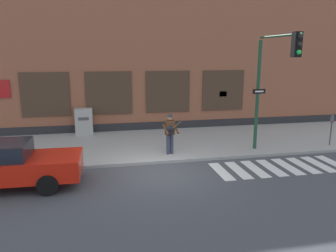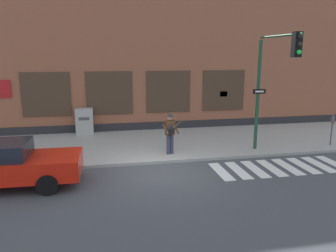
{
  "view_description": "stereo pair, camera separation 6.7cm",
  "coord_description": "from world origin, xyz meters",
  "px_view_note": "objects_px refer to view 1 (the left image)",
  "views": [
    {
      "loc": [
        -2.02,
        -11.35,
        4.31
      ],
      "look_at": [
        0.54,
        1.23,
        1.48
      ],
      "focal_mm": 35.0,
      "sensor_mm": 36.0,
      "label": 1
    },
    {
      "loc": [
        -1.96,
        -11.36,
        4.31
      ],
      "look_at": [
        0.54,
        1.23,
        1.48
      ],
      "focal_mm": 35.0,
      "sensor_mm": 36.0,
      "label": 2
    }
  ],
  "objects_px": {
    "red_car": "(7,165)",
    "utility_box": "(84,122)",
    "busker": "(170,132)",
    "traffic_light": "(273,73)",
    "parking_meter": "(332,125)"
  },
  "relations": [
    {
      "from": "red_car",
      "to": "utility_box",
      "type": "height_order",
      "value": "red_car"
    },
    {
      "from": "busker",
      "to": "traffic_light",
      "type": "bearing_deg",
      "value": -14.34
    },
    {
      "from": "busker",
      "to": "utility_box",
      "type": "relative_size",
      "value": 1.25
    },
    {
      "from": "traffic_light",
      "to": "utility_box",
      "type": "bearing_deg",
      "value": 145.13
    },
    {
      "from": "busker",
      "to": "utility_box",
      "type": "xyz_separation_m",
      "value": [
        -3.73,
        4.35,
        -0.29
      ]
    },
    {
      "from": "red_car",
      "to": "parking_meter",
      "type": "distance_m",
      "value": 13.69
    },
    {
      "from": "utility_box",
      "to": "red_car",
      "type": "bearing_deg",
      "value": -108.41
    },
    {
      "from": "red_car",
      "to": "traffic_light",
      "type": "relative_size",
      "value": 0.94
    },
    {
      "from": "red_car",
      "to": "utility_box",
      "type": "bearing_deg",
      "value": 71.59
    },
    {
      "from": "red_car",
      "to": "parking_meter",
      "type": "height_order",
      "value": "parking_meter"
    },
    {
      "from": "busker",
      "to": "parking_meter",
      "type": "relative_size",
      "value": 1.2
    },
    {
      "from": "parking_meter",
      "to": "busker",
      "type": "bearing_deg",
      "value": 179.13
    },
    {
      "from": "traffic_light",
      "to": "parking_meter",
      "type": "bearing_deg",
      "value": 13.79
    },
    {
      "from": "red_car",
      "to": "traffic_light",
      "type": "distance_m",
      "value": 10.31
    },
    {
      "from": "red_car",
      "to": "busker",
      "type": "relative_size",
      "value": 2.69
    }
  ]
}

